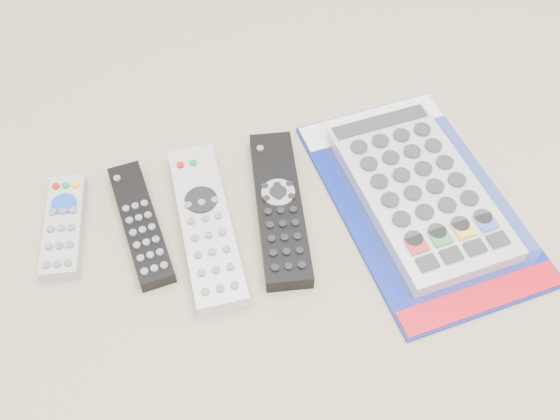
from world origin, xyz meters
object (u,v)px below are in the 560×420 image
object	(u,v)px
remote_small_grey	(64,226)
remote_silver_dvd	(206,225)
remote_slim_black	(140,223)
remote_large_black	(279,207)
jumbo_remote_packaged	(420,189)

from	to	relation	value
remote_small_grey	remote_silver_dvd	world-z (taller)	remote_silver_dvd
remote_slim_black	remote_small_grey	bearing A→B (deg)	161.97
remote_large_black	jumbo_remote_packaged	distance (m)	0.17
remote_small_grey	remote_large_black	size ratio (longest dim) A/B	0.64
remote_silver_dvd	jumbo_remote_packaged	xyz separation A→B (m)	(0.26, -0.02, 0.01)
remote_slim_black	jumbo_remote_packaged	distance (m)	0.34
remote_slim_black	remote_silver_dvd	xyz separation A→B (m)	(0.07, -0.03, 0.00)
remote_small_grey	jumbo_remote_packaged	xyz separation A→B (m)	(0.42, -0.07, 0.01)
remote_slim_black	jumbo_remote_packaged	size ratio (longest dim) A/B	0.53
remote_small_grey	remote_large_black	distance (m)	0.25
remote_silver_dvd	remote_small_grey	bearing A→B (deg)	166.38
remote_large_black	remote_slim_black	bearing A→B (deg)	-178.36
remote_silver_dvd	remote_large_black	size ratio (longest dim) A/B	1.01
jumbo_remote_packaged	remote_large_black	bearing A→B (deg)	166.85
remote_small_grey	jumbo_remote_packaged	bearing A→B (deg)	-0.26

